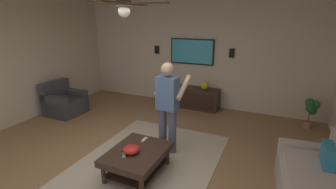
{
  "coord_description": "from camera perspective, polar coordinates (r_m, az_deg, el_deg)",
  "views": [
    {
      "loc": [
        -3.0,
        -2.05,
        2.35
      ],
      "look_at": [
        0.66,
        -0.38,
        1.07
      ],
      "focal_mm": 26.09,
      "sensor_mm": 36.0,
      "label": 1
    }
  ],
  "objects": [
    {
      "name": "wall_speaker_left",
      "position": [
        6.37,
        14.66,
        9.33
      ],
      "size": [
        0.06,
        0.12,
        0.22
      ],
      "primitive_type": "cube",
      "color": "black"
    },
    {
      "name": "wall_back_tv",
      "position": [
        6.69,
        6.53,
        9.44
      ],
      "size": [
        0.1,
        6.73,
        2.82
      ],
      "primitive_type": "cube",
      "color": "#C6B299",
      "rests_on": "ground"
    },
    {
      "name": "wall_speaker_right",
      "position": [
        7.04,
        -2.6,
        10.41
      ],
      "size": [
        0.06,
        0.12,
        0.22
      ],
      "primitive_type": "cube",
      "color": "black"
    },
    {
      "name": "bowl",
      "position": [
        3.79,
        -8.58,
        -12.57
      ],
      "size": [
        0.25,
        0.25,
        0.11
      ],
      "primitive_type": "ellipsoid",
      "color": "red",
      "rests_on": "coffee_table"
    },
    {
      "name": "tv",
      "position": [
        6.62,
        5.59,
        9.97
      ],
      "size": [
        0.05,
        1.19,
        0.67
      ],
      "rotation": [
        0.0,
        0.0,
        3.14
      ],
      "color": "black"
    },
    {
      "name": "vase_round",
      "position": [
        6.43,
        8.5,
        2.19
      ],
      "size": [
        0.22,
        0.22,
        0.22
      ],
      "primitive_type": "sphere",
      "color": "gold",
      "rests_on": "media_console"
    },
    {
      "name": "media_console",
      "position": [
        6.67,
        4.6,
        -0.57
      ],
      "size": [
        0.45,
        1.7,
        0.55
      ],
      "rotation": [
        0.0,
        0.0,
        3.14
      ],
      "color": "#332116",
      "rests_on": "ground"
    },
    {
      "name": "person_standing",
      "position": [
        4.23,
        -0.01,
        -1.95
      ],
      "size": [
        0.56,
        0.57,
        1.64
      ],
      "rotation": [
        0.0,
        0.0,
        -0.08
      ],
      "color": "#4C5166",
      "rests_on": "ground"
    },
    {
      "name": "remote_white",
      "position": [
        4.13,
        -5.53,
        -10.43
      ],
      "size": [
        0.15,
        0.05,
        0.02
      ],
      "primitive_type": "cube",
      "rotation": [
        0.0,
        0.0,
        3.17
      ],
      "color": "white",
      "rests_on": "coffee_table"
    },
    {
      "name": "area_rug",
      "position": [
        4.21,
        -5.6,
        -16.3
      ],
      "size": [
        3.15,
        2.18,
        0.01
      ],
      "primitive_type": "cube",
      "color": "tan",
      "rests_on": "ground"
    },
    {
      "name": "ceiling_fan",
      "position": [
        3.43,
        -10.3,
        19.76
      ],
      "size": [
        1.21,
        1.2,
        0.46
      ],
      "color": "#4C3828"
    },
    {
      "name": "ground_plane",
      "position": [
        4.33,
        -8.54,
        -15.5
      ],
      "size": [
        7.83,
        7.83,
        0.0
      ],
      "primitive_type": "plane",
      "color": "olive"
    },
    {
      "name": "remote_grey",
      "position": [
        3.75,
        -10.24,
        -13.83
      ],
      "size": [
        0.15,
        0.11,
        0.02
      ],
      "primitive_type": "cube",
      "rotation": [
        0.0,
        0.0,
        0.54
      ],
      "color": "slate",
      "rests_on": "coffee_table"
    },
    {
      "name": "remote_black",
      "position": [
        3.77,
        -8.27,
        -13.51
      ],
      "size": [
        0.11,
        0.15,
        0.02
      ],
      "primitive_type": "cube",
      "rotation": [
        0.0,
        0.0,
        2.04
      ],
      "color": "black",
      "rests_on": "coffee_table"
    },
    {
      "name": "coffee_table",
      "position": [
        3.91,
        -7.23,
        -14.23
      ],
      "size": [
        1.0,
        0.8,
        0.4
      ],
      "color": "#332116",
      "rests_on": "ground"
    },
    {
      "name": "potted_plant_short",
      "position": [
        6.15,
        30.52,
        -2.95
      ],
      "size": [
        0.3,
        0.3,
        0.68
      ],
      "color": "#9E6B4C",
      "rests_on": "ground"
    },
    {
      "name": "armchair",
      "position": [
        6.71,
        -23.08,
        -1.83
      ],
      "size": [
        0.82,
        0.83,
        0.82
      ],
      "rotation": [
        0.0,
        0.0,
        -1.59
      ],
      "color": "#38383D",
      "rests_on": "ground"
    }
  ]
}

